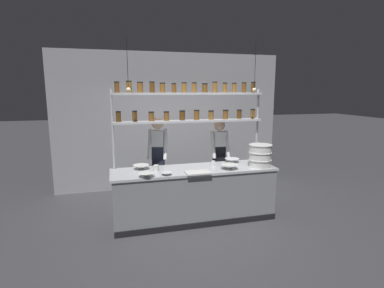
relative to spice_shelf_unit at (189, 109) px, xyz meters
name	(u,v)px	position (x,y,z in m)	size (l,w,h in m)	color
ground_plane	(194,219)	(0.01, -0.33, -1.92)	(40.00, 40.00, 0.00)	#3D3D42
back_wall	(171,121)	(0.01, 1.69, -0.38)	(5.21, 0.12, 3.08)	#939399
prep_counter	(194,194)	(0.01, -0.33, -1.46)	(2.81, 0.76, 0.92)	gray
spice_shelf_unit	(189,109)	(0.00, 0.00, 0.00)	(2.70, 0.28, 2.40)	#B7BABF
chef_left	(158,156)	(-0.51, 0.34, -0.90)	(0.42, 0.35, 1.76)	black
chef_center	(219,156)	(0.70, 0.33, -0.95)	(0.36, 0.30, 1.68)	black
container_stack	(260,156)	(1.15, -0.51, -0.80)	(0.40, 0.40, 0.40)	white
cutting_board	(198,172)	(-0.02, -0.63, -0.99)	(0.40, 0.26, 0.02)	silver
prep_bowl_near_left	(167,174)	(-0.53, -0.61, -0.98)	(0.17, 0.17, 0.05)	silver
prep_bowl_center_front	(146,175)	(-0.85, -0.63, -0.97)	(0.25, 0.25, 0.07)	silver
prep_bowl_center_back	(232,160)	(0.80, -0.08, -0.96)	(0.27, 0.27, 0.07)	white
prep_bowl_near_right	(141,167)	(-0.88, -0.14, -0.96)	(0.27, 0.27, 0.08)	silver
prep_bowl_far_left	(230,167)	(0.57, -0.52, -0.96)	(0.30, 0.30, 0.08)	silver
serving_cup_front	(213,164)	(0.37, -0.27, -0.95)	(0.07, 0.07, 0.10)	silver
serving_cup_by_board	(156,168)	(-0.65, -0.31, -0.95)	(0.09, 0.09, 0.10)	silver
pendant_light_row	(195,87)	(0.01, -0.33, 0.38)	(2.21, 0.07, 0.81)	black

